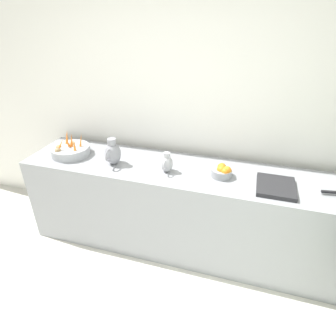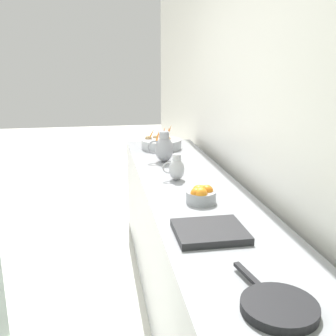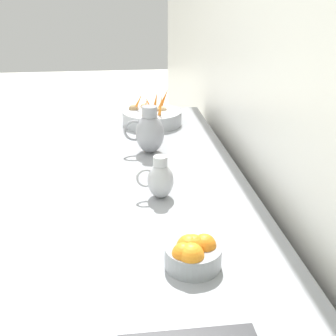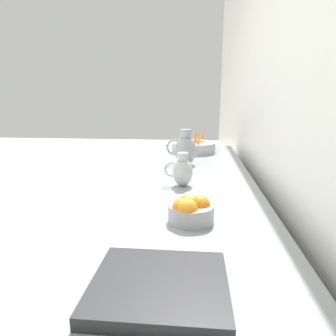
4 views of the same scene
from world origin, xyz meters
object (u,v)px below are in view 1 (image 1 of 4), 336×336
object	(u,v)px
metal_pitcher_tall	(113,153)
metal_pitcher_short	(167,163)
vegetable_colander	(70,150)
orange_bowl	(222,171)

from	to	relation	value
metal_pitcher_tall	metal_pitcher_short	distance (m)	0.52
vegetable_colander	orange_bowl	xyz separation A→B (m)	(-0.00, 1.51, 0.00)
vegetable_colander	metal_pitcher_short	distance (m)	1.02
vegetable_colander	orange_bowl	distance (m)	1.51
orange_bowl	metal_pitcher_short	bearing A→B (deg)	-83.65
orange_bowl	vegetable_colander	bearing A→B (deg)	-89.88
vegetable_colander	orange_bowl	world-z (taller)	vegetable_colander
orange_bowl	metal_pitcher_tall	distance (m)	1.01
orange_bowl	metal_pitcher_short	distance (m)	0.49
orange_bowl	metal_pitcher_short	size ratio (longest dim) A/B	0.98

